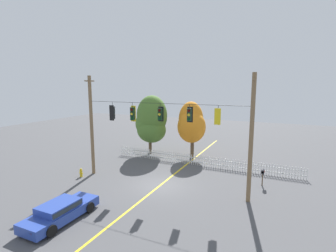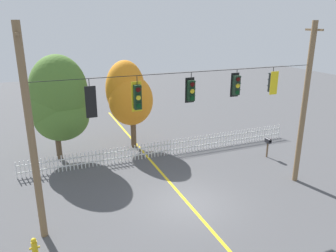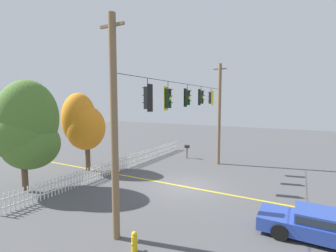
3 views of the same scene
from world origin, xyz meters
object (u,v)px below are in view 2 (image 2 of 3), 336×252
autumn_maple_near_fence (58,103)px  roadside_mailbox (268,142)px  traffic_signal_northbound_secondary (137,97)px  traffic_signal_northbound_primary (90,101)px  autumn_maple_mid (128,95)px  fire_hydrant (34,247)px  traffic_signal_southbound_primary (272,83)px  traffic_signal_westbound_side (236,85)px  traffic_signal_eastbound_side (191,91)px

autumn_maple_near_fence → roadside_mailbox: bearing=-20.9°
traffic_signal_northbound_secondary → roadside_mailbox: bearing=18.6°
roadside_mailbox → traffic_signal_northbound_secondary: bearing=-161.4°
traffic_signal_northbound_primary → roadside_mailbox: 12.89m
autumn_maple_mid → fire_hydrant: bearing=-123.8°
roadside_mailbox → traffic_signal_northbound_primary: bearing=-164.2°
traffic_signal_northbound_secondary → roadside_mailbox: (9.70, 3.27, -4.49)m
traffic_signal_southbound_primary → roadside_mailbox: bearing=48.9°
traffic_signal_northbound_secondary → traffic_signal_southbound_primary: (6.83, -0.02, 0.14)m
traffic_signal_northbound_primary → traffic_signal_westbound_side: 6.70m
traffic_signal_northbound_secondary → fire_hydrant: 7.02m
autumn_maple_near_fence → traffic_signal_westbound_side: bearing=-46.9°
traffic_signal_northbound_secondary → traffic_signal_eastbound_side: same height
traffic_signal_westbound_side → autumn_maple_near_fence: size_ratio=0.19×
traffic_signal_northbound_primary → roadside_mailbox: (11.63, 3.29, -4.48)m
traffic_signal_northbound_secondary → autumn_maple_mid: size_ratio=0.25×
traffic_signal_southbound_primary → fire_hydrant: 12.66m
traffic_signal_eastbound_side → autumn_maple_near_fence: bearing=122.8°
traffic_signal_eastbound_side → roadside_mailbox: size_ratio=1.05×
fire_hydrant → traffic_signal_eastbound_side: bearing=9.4°
traffic_signal_eastbound_side → fire_hydrant: bearing=-170.6°
traffic_signal_eastbound_side → traffic_signal_westbound_side: (2.33, -0.00, 0.07)m
traffic_signal_eastbound_side → traffic_signal_southbound_primary: bearing=-0.2°
traffic_signal_northbound_secondary → autumn_maple_mid: 8.95m
autumn_maple_near_fence → autumn_maple_mid: (4.63, 0.53, -0.02)m
traffic_signal_eastbound_side → fire_hydrant: traffic_signal_eastbound_side is taller
traffic_signal_westbound_side → roadside_mailbox: size_ratio=0.99×
traffic_signal_northbound_secondary → roadside_mailbox: 11.18m
roadside_mailbox → fire_hydrant: bearing=-162.8°
autumn_maple_mid → roadside_mailbox: autumn_maple_mid is taller
roadside_mailbox → autumn_maple_mid: bearing=145.9°
traffic_signal_northbound_secondary → fire_hydrant: size_ratio=2.02×
autumn_maple_mid → fire_hydrant: autumn_maple_mid is taller
traffic_signal_eastbound_side → fire_hydrant: size_ratio=1.82×
traffic_signal_northbound_secondary → traffic_signal_northbound_primary: bearing=-179.4°
autumn_maple_mid → traffic_signal_northbound_primary: bearing=-114.1°
traffic_signal_eastbound_side → traffic_signal_southbound_primary: 4.39m
autumn_maple_mid → roadside_mailbox: size_ratio=4.62×
traffic_signal_northbound_primary → autumn_maple_near_fence: (-0.80, 8.04, -1.83)m
traffic_signal_eastbound_side → autumn_maple_near_fence: size_ratio=0.21×
traffic_signal_northbound_secondary → roadside_mailbox: size_ratio=1.16×
autumn_maple_near_fence → traffic_signal_northbound_secondary: bearing=-71.3°
traffic_signal_northbound_primary → fire_hydrant: traffic_signal_northbound_primary is taller
traffic_signal_southbound_primary → fire_hydrant: bearing=-174.3°
autumn_maple_near_fence → traffic_signal_northbound_primary: bearing=-84.3°
traffic_signal_southbound_primary → fire_hydrant: (-11.42, -1.15, -5.32)m
traffic_signal_eastbound_side → roadside_mailbox: 9.18m
traffic_signal_eastbound_side → autumn_maple_near_fence: (-5.17, 8.02, -1.91)m
traffic_signal_northbound_secondary → fire_hydrant: (-4.59, -1.17, -5.18)m
traffic_signal_northbound_secondary → autumn_maple_near_fence: bearing=108.7°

